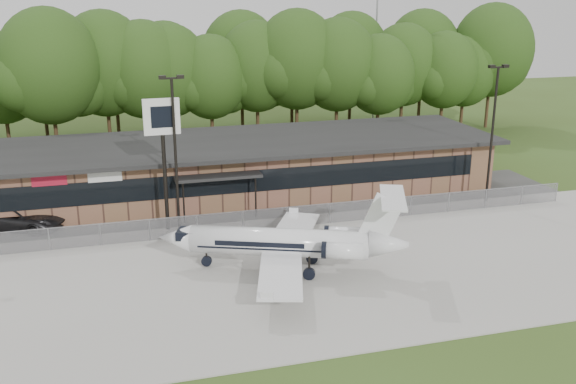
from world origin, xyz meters
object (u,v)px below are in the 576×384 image
object	(u,v)px
pole_sign	(162,131)
business_jet	(288,244)
suv	(21,218)
terminal	(232,166)

from	to	relation	value
pole_sign	business_jet	bearing A→B (deg)	-57.47
business_jet	pole_sign	xyz separation A→B (m)	(-5.91, 8.56, 5.01)
suv	business_jet	bearing A→B (deg)	-100.59
terminal	pole_sign	distance (m)	10.21
business_jet	suv	size ratio (longest dim) A/B	2.40
suv	pole_sign	bearing A→B (deg)	-80.74
business_jet	suv	world-z (taller)	business_jet
suv	pole_sign	distance (m)	11.45
pole_sign	terminal	bearing A→B (deg)	49.28
suv	pole_sign	size ratio (longest dim) A/B	0.66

